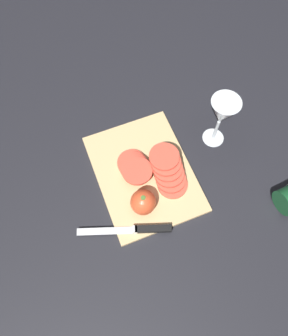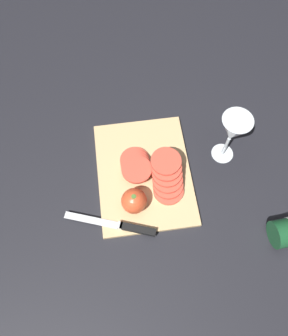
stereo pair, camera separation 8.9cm
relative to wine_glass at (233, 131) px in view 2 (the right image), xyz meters
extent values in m
plane|color=black|center=(-0.06, 0.24, -0.13)|extent=(3.00, 3.00, 0.00)
cube|color=tan|center=(-0.03, 0.24, -0.12)|extent=(0.34, 0.26, 0.01)
cylinder|color=silver|center=(0.00, 0.00, -0.13)|extent=(0.06, 0.06, 0.00)
cylinder|color=silver|center=(0.00, 0.00, -0.08)|extent=(0.01, 0.01, 0.08)
cone|color=silver|center=(0.00, 0.00, 0.01)|extent=(0.08, 0.08, 0.09)
cone|color=beige|center=(0.00, 0.00, -0.02)|extent=(0.03, 0.03, 0.04)
sphere|color=#DB4C28|center=(-0.13, 0.27, -0.08)|extent=(0.07, 0.07, 0.07)
cylinder|color=#47702D|center=(-0.13, 0.27, -0.05)|extent=(0.01, 0.01, 0.01)
cube|color=silver|center=(-0.15, 0.39, -0.12)|extent=(0.07, 0.15, 0.00)
cube|color=silver|center=(-0.18, 0.32, -0.11)|extent=(0.02, 0.02, 0.01)
cube|color=black|center=(-0.19, 0.27, -0.11)|extent=(0.05, 0.10, 0.01)
cylinder|color=#DB4C38|center=(-0.10, 0.18, -0.11)|extent=(0.08, 0.08, 0.01)
cylinder|color=#DB4C38|center=(-0.08, 0.18, -0.10)|extent=(0.08, 0.08, 0.01)
cylinder|color=#DB4C38|center=(-0.07, 0.18, -0.09)|extent=(0.08, 0.08, 0.01)
cylinder|color=#DB4C38|center=(-0.06, 0.18, -0.08)|extent=(0.08, 0.08, 0.01)
cylinder|color=#DB4C38|center=(-0.04, 0.18, -0.08)|extent=(0.08, 0.08, 0.01)
cylinder|color=#DB4C38|center=(-0.03, 0.18, -0.07)|extent=(0.08, 0.08, 0.01)
cylinder|color=#DB4C38|center=(0.00, 0.26, -0.11)|extent=(0.08, 0.08, 0.01)
cylinder|color=#DB4C38|center=(-0.01, 0.26, -0.10)|extent=(0.08, 0.08, 0.01)
cylinder|color=#DB4C38|center=(-0.02, 0.26, -0.09)|extent=(0.08, 0.08, 0.01)
cylinder|color=#DB4C38|center=(-0.04, 0.26, -0.08)|extent=(0.08, 0.08, 0.01)
camera|label=1|loc=(-0.38, 0.37, 0.73)|focal=35.00mm
camera|label=2|loc=(-0.40, 0.29, 0.73)|focal=35.00mm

